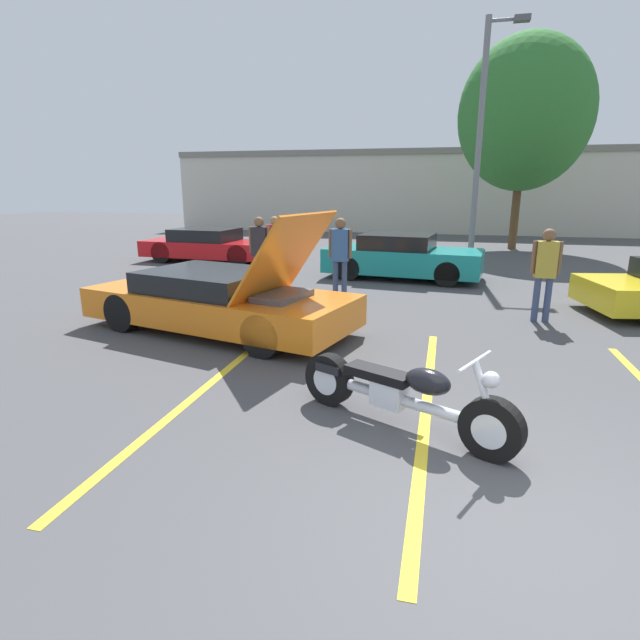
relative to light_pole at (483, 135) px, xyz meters
name	(u,v)px	position (x,y,z in m)	size (l,w,h in m)	color
ground_plane	(523,540)	(-0.22, -13.24, -3.96)	(80.00, 80.00, 0.00)	#474749
parking_stripe_foreground	(209,385)	(-3.74, -11.12, -3.96)	(0.12, 5.78, 0.01)	yellow
parking_stripe_middle	(426,407)	(-0.99, -11.12, -3.96)	(0.12, 5.78, 0.01)	yellow
far_building	(461,189)	(-0.22, 13.05, -1.63)	(32.00, 4.20, 4.40)	beige
light_pole	(483,135)	(0.00, 0.00, 0.00)	(1.21, 0.28, 7.17)	slate
tree_background	(525,114)	(1.78, 5.27, 1.19)	(5.01, 5.01, 8.04)	brown
motorcycle	(401,394)	(-1.25, -11.69, -3.59)	(2.35, 1.27, 0.94)	black
show_car_hood_open	(220,300)	(-4.66, -8.74, -3.42)	(5.11, 3.01, 2.09)	orange
parked_car_left_row	(210,246)	(-8.59, -1.11, -3.42)	(4.63, 2.03, 1.11)	red
parked_car_mid_left_row	(402,257)	(-2.02, -2.72, -3.38)	(4.38, 2.30, 1.22)	teal
spectator_near_motorcycle	(340,252)	(-3.12, -5.86, -2.87)	(0.52, 0.24, 1.82)	#38476B
spectator_by_show_car	(260,247)	(-5.16, -5.40, -2.89)	(0.52, 0.23, 1.79)	#38476B
spectator_midground	(275,243)	(-5.28, -3.96, -2.94)	(0.52, 0.23, 1.72)	#38476B
spectator_far_lot	(546,267)	(0.93, -6.74, -2.93)	(0.52, 0.23, 1.74)	#38476B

